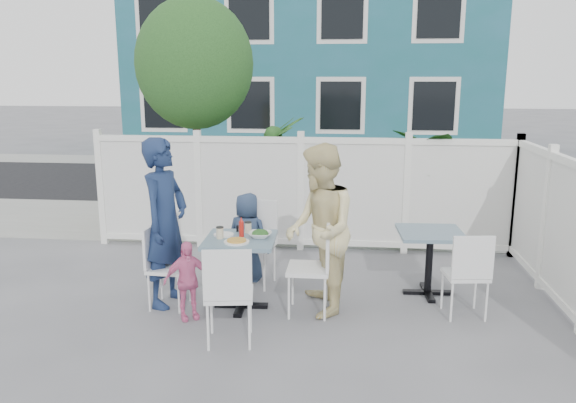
# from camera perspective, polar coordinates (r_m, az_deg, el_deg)

# --- Properties ---
(ground) EXTENTS (80.00, 80.00, 0.00)m
(ground) POSITION_cam_1_polar(r_m,az_deg,el_deg) (5.81, -1.82, -11.92)
(ground) COLOR slate
(near_sidewalk) EXTENTS (24.00, 2.60, 0.01)m
(near_sidewalk) POSITION_cam_1_polar(r_m,az_deg,el_deg) (9.38, 1.39, -2.28)
(near_sidewalk) COLOR gray
(near_sidewalk) RESTS_ON ground
(street) EXTENTS (24.00, 5.00, 0.01)m
(street) POSITION_cam_1_polar(r_m,az_deg,el_deg) (12.98, 2.75, 1.88)
(street) COLOR black
(street) RESTS_ON ground
(far_sidewalk) EXTENTS (24.00, 1.60, 0.01)m
(far_sidewalk) POSITION_cam_1_polar(r_m,az_deg,el_deg) (16.03, 3.42, 3.93)
(far_sidewalk) COLOR gray
(far_sidewalk) RESTS_ON ground
(building) EXTENTS (11.00, 6.00, 6.00)m
(building) POSITION_cam_1_polar(r_m,az_deg,el_deg) (19.28, 2.52, 14.33)
(building) COLOR #1B5E64
(building) RESTS_ON ground
(fence_back) EXTENTS (5.86, 0.08, 1.60)m
(fence_back) POSITION_cam_1_polar(r_m,az_deg,el_deg) (7.83, 1.29, 0.60)
(fence_back) COLOR white
(fence_back) RESTS_ON ground
(fence_right) EXTENTS (0.08, 3.66, 1.60)m
(fence_right) POSITION_cam_1_polar(r_m,az_deg,el_deg) (6.46, 26.38, -3.33)
(fence_right) COLOR white
(fence_right) RESTS_ON ground
(tree) EXTENTS (1.80, 1.62, 3.59)m
(tree) POSITION_cam_1_polar(r_m,az_deg,el_deg) (8.85, -9.48, 13.60)
(tree) COLOR #382316
(tree) RESTS_ON ground
(utility_cabinet) EXTENTS (0.75, 0.58, 1.29)m
(utility_cabinet) POSITION_cam_1_polar(r_m,az_deg,el_deg) (9.93, -12.79, 2.04)
(utility_cabinet) COLOR gold
(utility_cabinet) RESTS_ON ground
(potted_shrub_a) EXTENTS (1.17, 1.17, 1.83)m
(potted_shrub_a) POSITION_cam_1_polar(r_m,az_deg,el_deg) (8.53, -1.05, 2.48)
(potted_shrub_a) COLOR #1C411A
(potted_shrub_a) RESTS_ON ground
(potted_shrub_b) EXTENTS (1.95, 1.86, 1.70)m
(potted_shrub_b) POSITION_cam_1_polar(r_m,az_deg,el_deg) (8.44, 12.85, 1.61)
(potted_shrub_b) COLOR #1C411A
(potted_shrub_b) RESTS_ON ground
(main_table) EXTENTS (0.75, 0.75, 0.77)m
(main_table) POSITION_cam_1_polar(r_m,az_deg,el_deg) (5.92, -4.85, -5.33)
(main_table) COLOR #476778
(main_table) RESTS_ON ground
(spare_table) EXTENTS (0.73, 0.73, 0.74)m
(spare_table) POSITION_cam_1_polar(r_m,az_deg,el_deg) (6.45, 14.22, -4.38)
(spare_table) COLOR #476778
(spare_table) RESTS_ON ground
(chair_left) EXTENTS (0.41, 0.42, 0.88)m
(chair_left) POSITION_cam_1_polar(r_m,az_deg,el_deg) (6.11, -12.72, -5.83)
(chair_left) COLOR white
(chair_left) RESTS_ON ground
(chair_right) EXTENTS (0.43, 0.45, 0.98)m
(chair_right) POSITION_cam_1_polar(r_m,az_deg,el_deg) (5.77, 2.93, -6.00)
(chair_right) COLOR white
(chair_right) RESTS_ON ground
(chair_back) EXTENTS (0.52, 0.51, 0.99)m
(chair_back) POSITION_cam_1_polar(r_m,az_deg,el_deg) (6.64, -3.25, -3.49)
(chair_back) COLOR white
(chair_back) RESTS_ON ground
(chair_near) EXTENTS (0.49, 0.48, 0.95)m
(chair_near) POSITION_cam_1_polar(r_m,az_deg,el_deg) (5.11, -6.07, -8.79)
(chair_near) COLOR white
(chair_near) RESTS_ON ground
(chair_spare) EXTENTS (0.45, 0.44, 0.90)m
(chair_spare) POSITION_cam_1_polar(r_m,az_deg,el_deg) (5.93, 17.85, -6.58)
(chair_spare) COLOR white
(chair_spare) RESTS_ON ground
(man) EXTENTS (0.56, 0.73, 1.80)m
(man) POSITION_cam_1_polar(r_m,az_deg,el_deg) (6.07, -12.37, -2.10)
(man) COLOR #19284C
(man) RESTS_ON ground
(woman) EXTENTS (0.83, 0.97, 1.76)m
(woman) POSITION_cam_1_polar(r_m,az_deg,el_deg) (5.72, 3.24, -2.91)
(woman) COLOR #DEBD4D
(woman) RESTS_ON ground
(boy) EXTENTS (0.59, 0.45, 1.07)m
(boy) POSITION_cam_1_polar(r_m,az_deg,el_deg) (6.73, -4.13, -3.62)
(boy) COLOR navy
(boy) RESTS_ON ground
(toddler) EXTENTS (0.51, 0.42, 0.81)m
(toddler) POSITION_cam_1_polar(r_m,az_deg,el_deg) (5.78, -10.23, -7.89)
(toddler) COLOR pink
(toddler) RESTS_ON ground
(plate_main) EXTENTS (0.26, 0.26, 0.02)m
(plate_main) POSITION_cam_1_polar(r_m,az_deg,el_deg) (5.71, -5.24, -4.11)
(plate_main) COLOR white
(plate_main) RESTS_ON main_table
(plate_side) EXTENTS (0.21, 0.21, 0.01)m
(plate_side) POSITION_cam_1_polar(r_m,az_deg,el_deg) (5.98, -6.56, -3.37)
(plate_side) COLOR white
(plate_side) RESTS_ON main_table
(salad_bowl) EXTENTS (0.24, 0.24, 0.06)m
(salad_bowl) POSITION_cam_1_polar(r_m,az_deg,el_deg) (5.86, -2.84, -3.40)
(salad_bowl) COLOR white
(salad_bowl) RESTS_ON main_table
(coffee_cup_a) EXTENTS (0.08, 0.08, 0.11)m
(coffee_cup_a) POSITION_cam_1_polar(r_m,az_deg,el_deg) (5.86, -6.93, -3.20)
(coffee_cup_a) COLOR beige
(coffee_cup_a) RESTS_ON main_table
(coffee_cup_b) EXTENTS (0.07, 0.07, 0.11)m
(coffee_cup_b) POSITION_cam_1_polar(r_m,az_deg,el_deg) (6.05, -4.08, -2.67)
(coffee_cup_b) COLOR beige
(coffee_cup_b) RESTS_ON main_table
(ketchup_bottle) EXTENTS (0.05, 0.05, 0.16)m
(ketchup_bottle) POSITION_cam_1_polar(r_m,az_deg,el_deg) (5.89, -4.76, -2.82)
(ketchup_bottle) COLOR #B31A12
(ketchup_bottle) RESTS_ON main_table
(salt_shaker) EXTENTS (0.03, 0.03, 0.06)m
(salt_shaker) POSITION_cam_1_polar(r_m,az_deg,el_deg) (6.10, -4.93, -2.76)
(salt_shaker) COLOR white
(salt_shaker) RESTS_ON main_table
(pepper_shaker) EXTENTS (0.03, 0.03, 0.07)m
(pepper_shaker) POSITION_cam_1_polar(r_m,az_deg,el_deg) (6.10, -5.14, -2.75)
(pepper_shaker) COLOR black
(pepper_shaker) RESTS_ON main_table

